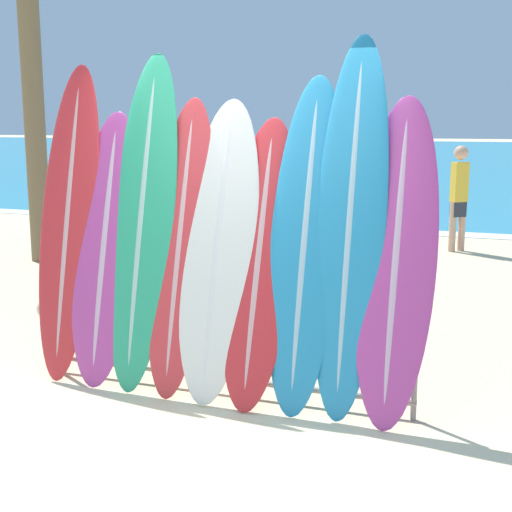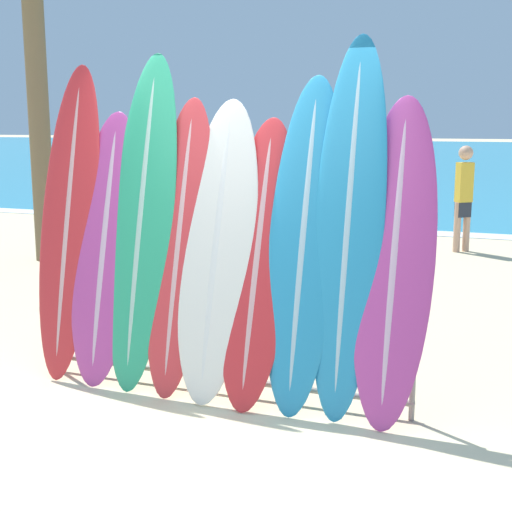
{
  "view_description": "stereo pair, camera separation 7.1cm",
  "coord_description": "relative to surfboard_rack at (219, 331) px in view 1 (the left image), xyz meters",
  "views": [
    {
      "loc": [
        1.9,
        -4.03,
        2.01
      ],
      "look_at": [
        -0.08,
        1.43,
        0.9
      ],
      "focal_mm": 50.0,
      "sensor_mm": 36.0,
      "label": 1
    },
    {
      "loc": [
        1.96,
        -4.0,
        2.01
      ],
      "look_at": [
        -0.08,
        1.43,
        0.9
      ],
      "focal_mm": 50.0,
      "sensor_mm": 36.0,
      "label": 2
    }
  ],
  "objects": [
    {
      "name": "surfboard_slot_4",
      "position": [
        -0.01,
        0.03,
        0.61
      ],
      "size": [
        0.59,
        0.72,
        2.18
      ],
      "color": "silver",
      "rests_on": "ground_plane"
    },
    {
      "name": "person_mid_beach",
      "position": [
        -0.29,
        4.73,
        0.4
      ],
      "size": [
        0.22,
        0.27,
        1.61
      ],
      "rotation": [
        0.0,
        0.0,
        1.47
      ],
      "color": "tan",
      "rests_on": "ground_plane"
    },
    {
      "name": "ground_plane",
      "position": [
        0.08,
        -0.63,
        -0.48
      ],
      "size": [
        160.0,
        160.0,
        0.0
      ],
      "primitive_type": "plane",
      "color": "beige"
    },
    {
      "name": "person_far_left",
      "position": [
        -2.89,
        6.91,
        0.43
      ],
      "size": [
        0.25,
        0.28,
        1.67
      ],
      "rotation": [
        0.0,
        0.0,
        1.09
      ],
      "color": "tan",
      "rests_on": "ground_plane"
    },
    {
      "name": "ocean_water",
      "position": [
        0.08,
        37.67,
        -0.48
      ],
      "size": [
        120.0,
        60.0,
        0.01
      ],
      "color": "teal",
      "rests_on": "ground_plane"
    },
    {
      "name": "surfboard_slot_5",
      "position": [
        0.31,
        0.02,
        0.54
      ],
      "size": [
        0.53,
        0.73,
        2.04
      ],
      "color": "red",
      "rests_on": "ground_plane"
    },
    {
      "name": "surfboard_slot_7",
      "position": [
        0.95,
        0.06,
        0.82
      ],
      "size": [
        0.49,
        0.67,
        2.6
      ],
      "color": "teal",
      "rests_on": "ground_plane"
    },
    {
      "name": "surfboard_slot_6",
      "position": [
        0.64,
        0.05,
        0.69
      ],
      "size": [
        0.52,
        0.71,
        2.34
      ],
      "color": "teal",
      "rests_on": "ground_plane"
    },
    {
      "name": "surfboard_slot_0",
      "position": [
        -1.29,
        0.05,
        0.75
      ],
      "size": [
        0.51,
        0.61,
        2.45
      ],
      "color": "red",
      "rests_on": "ground_plane"
    },
    {
      "name": "surfboard_slot_3",
      "position": [
        -0.32,
        0.04,
        0.62
      ],
      "size": [
        0.49,
        0.66,
        2.19
      ],
      "color": "red",
      "rests_on": "ground_plane"
    },
    {
      "name": "person_near_water",
      "position": [
        1.19,
        6.72,
        0.41
      ],
      "size": [
        0.28,
        0.27,
        1.64
      ],
      "rotation": [
        0.0,
        0.0,
        3.82
      ],
      "color": "tan",
      "rests_on": "ground_plane"
    },
    {
      "name": "surfboard_rack",
      "position": [
        0.0,
        0.0,
        0.0
      ],
      "size": [
        2.9,
        0.04,
        0.88
      ],
      "color": "gray",
      "rests_on": "ground_plane"
    },
    {
      "name": "surfboard_slot_2",
      "position": [
        -0.64,
        0.06,
        0.78
      ],
      "size": [
        0.52,
        0.7,
        2.53
      ],
      "color": "#289E70",
      "rests_on": "ground_plane"
    },
    {
      "name": "surfboard_slot_8",
      "position": [
        1.27,
        0.03,
        0.61
      ],
      "size": [
        0.54,
        0.69,
        2.19
      ],
      "color": "#B23D8E",
      "rests_on": "ground_plane"
    },
    {
      "name": "surfboard_slot_1",
      "position": [
        -0.95,
        0.01,
        0.56
      ],
      "size": [
        0.58,
        0.59,
        2.09
      ],
      "color": "#B23D8E",
      "rests_on": "ground_plane"
    }
  ]
}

